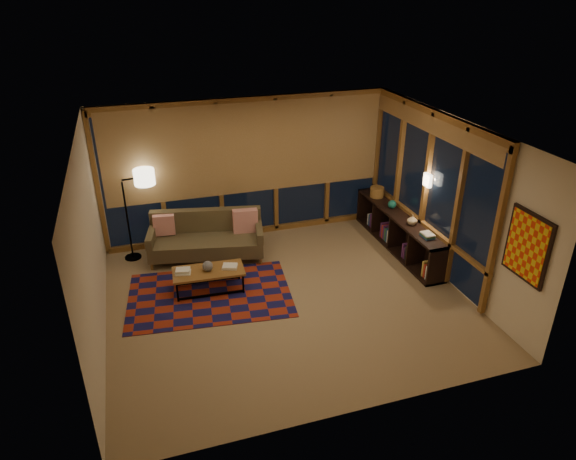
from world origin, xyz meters
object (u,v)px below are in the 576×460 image
object	(u,v)px
sofa	(206,238)
coffee_table	(209,280)
floor_lamp	(127,217)
bookshelf	(398,232)

from	to	relation	value
sofa	coffee_table	xyz separation A→B (m)	(-0.15, -1.09, -0.22)
sofa	floor_lamp	distance (m)	1.43
sofa	floor_lamp	world-z (taller)	floor_lamp
bookshelf	coffee_table	bearing A→B (deg)	-173.87
coffee_table	floor_lamp	distance (m)	2.00
sofa	floor_lamp	bearing A→B (deg)	173.81
sofa	bookshelf	xyz separation A→B (m)	(3.47, -0.70, -0.06)
bookshelf	floor_lamp	bearing A→B (deg)	166.82
coffee_table	sofa	bearing A→B (deg)	85.72
coffee_table	bookshelf	world-z (taller)	bookshelf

